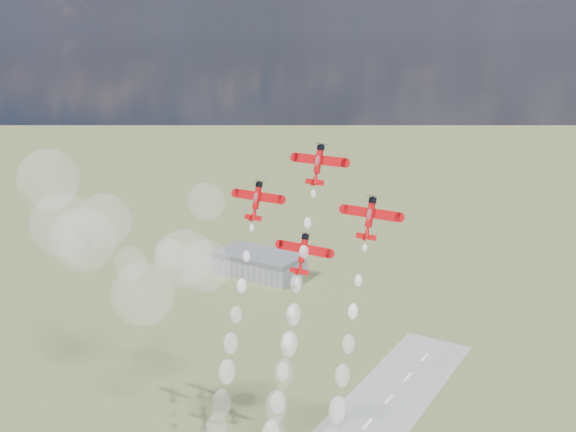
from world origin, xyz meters
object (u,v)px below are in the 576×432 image
(plane_right, at_px, (370,217))
(plane_slot, at_px, (303,253))
(plane_left, at_px, (257,200))
(hangar, at_px, (259,263))
(plane_lead, at_px, (318,164))

(plane_right, relative_size, plane_slot, 1.00)
(plane_left, relative_size, plane_slot, 1.00)
(plane_left, bearing_deg, hangar, 123.48)
(hangar, distance_m, plane_slot, 244.33)
(plane_right, bearing_deg, hangar, 129.45)
(plane_right, xyz_separation_m, plane_slot, (-14.67, -3.41, -9.69))
(hangar, bearing_deg, plane_left, -56.52)
(hangar, bearing_deg, plane_slot, -53.93)
(plane_left, bearing_deg, plane_lead, 13.07)
(plane_left, bearing_deg, plane_right, 0.00)
(hangar, height_order, plane_lead, plane_lead)
(plane_right, bearing_deg, plane_slot, -166.93)
(hangar, relative_size, plane_left, 3.79)
(hangar, distance_m, plane_left, 237.54)
(plane_right, height_order, plane_slot, plane_right)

